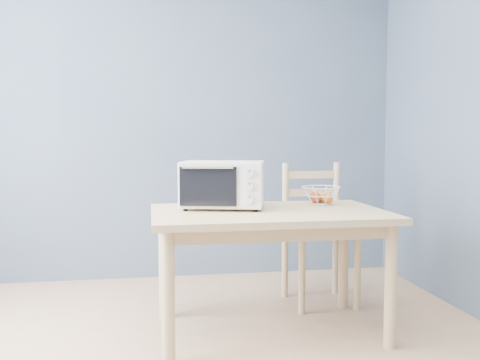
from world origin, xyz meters
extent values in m
cube|color=slate|center=(0.00, 2.25, 1.30)|extent=(4.00, 0.01, 2.60)
cube|color=tan|center=(0.60, 0.82, 0.73)|extent=(1.40, 0.90, 0.04)
cylinder|color=tan|center=(-0.02, 0.45, 0.35)|extent=(0.07, 0.07, 0.71)
cylinder|color=tan|center=(1.22, 0.45, 0.35)|extent=(0.07, 0.07, 0.71)
cylinder|color=tan|center=(-0.02, 1.19, 0.35)|extent=(0.07, 0.07, 0.71)
cylinder|color=tan|center=(1.22, 1.19, 0.35)|extent=(0.07, 0.07, 0.71)
cube|color=white|center=(0.34, 0.96, 0.91)|extent=(0.57, 0.45, 0.28)
cube|color=black|center=(0.27, 0.98, 0.90)|extent=(0.38, 0.36, 0.22)
cube|color=black|center=(0.23, 0.81, 0.90)|extent=(0.33, 0.10, 0.23)
cylinder|color=silver|center=(0.22, 0.79, 1.02)|extent=(0.29, 0.09, 0.02)
cube|color=white|center=(0.47, 0.76, 0.91)|extent=(0.13, 0.04, 0.25)
cylinder|color=black|center=(0.10, 0.89, 0.76)|extent=(0.03, 0.03, 0.02)
cylinder|color=black|center=(0.51, 0.78, 0.76)|extent=(0.03, 0.03, 0.02)
cylinder|color=black|center=(0.16, 1.14, 0.76)|extent=(0.03, 0.03, 0.02)
cylinder|color=black|center=(0.57, 1.03, 0.76)|extent=(0.03, 0.03, 0.02)
cylinder|color=silver|center=(0.46, 0.74, 0.98)|extent=(0.05, 0.03, 0.05)
cylinder|color=silver|center=(0.46, 0.74, 0.91)|extent=(0.05, 0.03, 0.05)
cylinder|color=silver|center=(0.46, 0.74, 0.83)|extent=(0.05, 0.03, 0.05)
torus|color=silver|center=(1.00, 1.04, 0.87)|extent=(0.29, 0.29, 0.01)
torus|color=silver|center=(1.00, 1.04, 0.81)|extent=(0.23, 0.23, 0.01)
torus|color=silver|center=(1.00, 1.04, 0.76)|extent=(0.14, 0.14, 0.01)
sphere|color=#AF2317|center=(0.96, 1.05, 0.80)|extent=(0.08, 0.08, 0.08)
sphere|color=#CE6918|center=(1.04, 1.02, 0.79)|extent=(0.08, 0.08, 0.08)
sphere|color=#EA9D5B|center=(1.00, 1.09, 0.79)|extent=(0.08, 0.08, 0.08)
cube|color=tan|center=(1.09, 1.32, 0.52)|extent=(0.48, 0.48, 0.03)
cylinder|color=tan|center=(0.89, 1.11, 0.25)|extent=(0.05, 0.05, 0.50)
cylinder|color=tan|center=(1.29, 1.13, 0.25)|extent=(0.05, 0.05, 0.50)
cylinder|color=tan|center=(0.88, 1.51, 0.25)|extent=(0.05, 0.05, 0.50)
cylinder|color=tan|center=(1.28, 1.53, 0.25)|extent=(0.05, 0.05, 0.50)
cylinder|color=tan|center=(0.88, 1.51, 0.75)|extent=(0.05, 0.05, 0.50)
cylinder|color=tan|center=(1.28, 1.53, 0.75)|extent=(0.05, 0.05, 0.50)
cube|color=tan|center=(1.08, 1.52, 0.65)|extent=(0.40, 0.03, 0.06)
cube|color=tan|center=(1.08, 1.52, 0.78)|extent=(0.40, 0.03, 0.06)
cube|color=tan|center=(1.08, 1.52, 0.91)|extent=(0.40, 0.03, 0.06)
camera|label=1|loc=(-0.12, -2.30, 1.18)|focal=40.00mm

